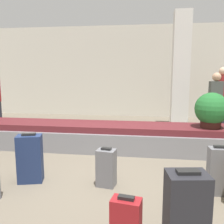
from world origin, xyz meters
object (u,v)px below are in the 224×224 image
suitcase_3 (106,168)px  potted_plant_0 (211,110)px  pillar (180,71)px  traveler_1 (222,91)px  suitcase_4 (30,158)px  suitcase_1 (218,171)px  suitcase_2 (186,212)px  traveler_2 (215,98)px

suitcase_3 → potted_plant_0: (1.75, 1.63, 0.60)m
pillar → traveler_1: size_ratio=1.85×
pillar → suitcase_4: 4.81m
pillar → potted_plant_0: pillar is taller
suitcase_1 → pillar: bearing=87.7°
pillar → suitcase_4: bearing=-123.2°
suitcase_1 → potted_plant_0: 1.78m
suitcase_1 → suitcase_2: 1.28m
pillar → traveler_1: pillar is taller
traveler_1 → traveler_2: size_ratio=1.10×
suitcase_3 → suitcase_1: bearing=8.1°
pillar → traveler_2: size_ratio=2.04×
suitcase_3 → traveler_1: traveler_1 is taller
traveler_1 → suitcase_4: bearing=-165.4°
suitcase_2 → potted_plant_0: size_ratio=1.12×
suitcase_2 → potted_plant_0: bearing=64.2°
traveler_1 → suitcase_2: bearing=-142.6°
pillar → suitcase_3: bearing=-110.3°
suitcase_2 → pillar: bearing=75.1°
suitcase_3 → traveler_1: bearing=67.8°
suitcase_2 → traveler_2: traveler_2 is taller
pillar → suitcase_4: pillar is taller
potted_plant_0 → traveler_1: 2.96m
suitcase_1 → traveler_2: traveler_2 is taller
potted_plant_0 → traveler_2: traveler_2 is taller
pillar → potted_plant_0: (0.32, -2.24, -0.73)m
pillar → potted_plant_0: 2.38m
suitcase_1 → traveler_2: (0.82, 3.53, 0.61)m
suitcase_3 → traveler_1: (2.71, 4.43, 0.78)m
suitcase_1 → potted_plant_0: potted_plant_0 is taller
pillar → suitcase_1: pillar is taller
traveler_1 → traveler_2: bearing=-148.8°
potted_plant_0 → traveler_2: 1.95m
pillar → suitcase_4: (-2.54, -3.89, -1.25)m
suitcase_4 → suitcase_2: bearing=-44.6°
suitcase_4 → potted_plant_0: 3.35m
suitcase_1 → potted_plant_0: bearing=77.5°
suitcase_4 → potted_plant_0: (2.87, 1.65, 0.52)m
suitcase_1 → traveler_1: size_ratio=0.38×
suitcase_1 → suitcase_3: size_ratio=1.18×
suitcase_4 → potted_plant_0: size_ratio=1.07×
suitcase_3 → traveler_2: bearing=66.1°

